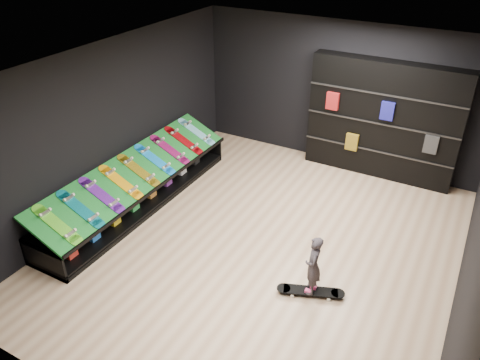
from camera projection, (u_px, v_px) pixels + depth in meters
The scene contains 20 objects.
floor at pixel (260, 244), 7.80m from camera, with size 6.00×7.00×0.01m, color #CAAA88.
ceiling at pixel (265, 68), 6.28m from camera, with size 6.00×7.00×0.01m, color white.
wall_back at pixel (338, 94), 9.68m from camera, with size 6.00×0.02×3.00m, color black.
wall_front at pixel (97, 322), 4.40m from camera, with size 6.00×0.02×3.00m, color black.
wall_left at pixel (111, 126), 8.29m from camera, with size 0.02×7.00×3.00m, color black.
wall_right at pixel (479, 222), 5.80m from camera, with size 0.02×7.00×3.00m, color black.
display_rack at pixel (139, 192), 8.74m from camera, with size 0.90×4.50×0.50m, color black, non-canonical shape.
turf_ramp at pixel (138, 172), 8.48m from camera, with size 1.00×4.50×0.04m, color #0F611D.
back_shelving at pixel (383, 121), 9.28m from camera, with size 2.98×0.35×2.38m, color black.
floor_skateboard at pixel (310, 292), 6.77m from camera, with size 0.98×0.22×0.09m, color black, non-canonical shape.
child at pixel (312, 276), 6.60m from camera, with size 0.21×0.15×0.56m, color black.
display_board_0 at pixel (57, 225), 7.03m from camera, with size 0.98×0.22×0.09m, color green, non-canonical shape.
display_board_1 at pixel (81, 209), 7.39m from camera, with size 0.98×0.22×0.09m, color #0C8C99, non-canonical shape.
display_board_2 at pixel (102, 195), 7.75m from camera, with size 0.98×0.22×0.09m, color purple, non-canonical shape.
display_board_3 at pixel (121, 182), 8.10m from camera, with size 0.98×0.22×0.09m, color yellow, non-canonical shape.
display_board_4 at pixel (139, 170), 8.46m from camera, with size 0.98×0.22×0.09m, color yellow, non-canonical shape.
display_board_5 at pixel (155, 160), 8.82m from camera, with size 0.98×0.22×0.09m, color blue, non-canonical shape.
display_board_6 at pixel (170, 150), 9.18m from camera, with size 0.98×0.22×0.09m, color #E5198C, non-canonical shape.
display_board_7 at pixel (184, 140), 9.54m from camera, with size 0.98×0.22×0.09m, color red, non-canonical shape.
display_board_8 at pixel (197, 132), 9.89m from camera, with size 0.98×0.22×0.09m, color #0CB2E5, non-canonical shape.
Camera 1 is at (2.68, -5.57, 4.89)m, focal length 35.00 mm.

